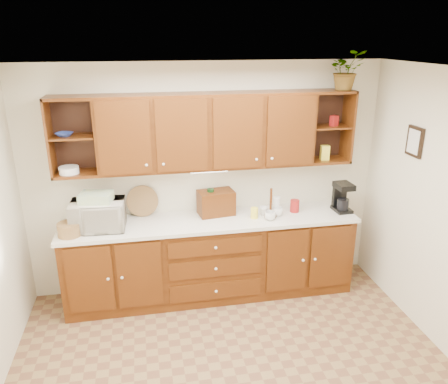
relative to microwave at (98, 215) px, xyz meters
name	(u,v)px	position (x,y,z in m)	size (l,w,h in m)	color
floor	(238,383)	(1.19, -1.42, -1.09)	(4.00, 4.00, 0.00)	olive
ceiling	(243,75)	(1.19, -1.42, 1.51)	(4.00, 4.00, 0.00)	white
back_wall	(206,180)	(1.19, 0.33, 0.21)	(4.00, 4.00, 0.00)	beige
base_cabinets	(211,258)	(1.19, 0.03, -0.64)	(3.20, 0.60, 0.90)	#3C1A06
countertop	(211,221)	(1.19, 0.02, -0.17)	(3.24, 0.64, 0.04)	silver
upper_cabinets	(209,131)	(1.20, 0.17, 0.80)	(3.20, 0.33, 0.80)	#3C1A06
undercabinet_light	(209,171)	(1.19, 0.12, 0.38)	(0.40, 0.05, 0.03)	white
framed_picture	(415,142)	(3.17, -0.52, 0.76)	(0.03, 0.24, 0.30)	black
wicker_basket	(69,229)	(-0.28, -0.12, -0.08)	(0.23, 0.23, 0.13)	olive
microwave	(98,215)	(0.00, 0.00, 0.00)	(0.54, 0.37, 0.30)	beige
towel_stack	(96,197)	(0.00, 0.00, 0.20)	(0.32, 0.23, 0.09)	#DFDB69
wine_bottle	(211,202)	(1.21, 0.16, 0.00)	(0.08, 0.08, 0.31)	black
woven_tray	(143,215)	(0.46, 0.27, -0.14)	(0.35, 0.35, 0.02)	olive
bread_box	(216,203)	(1.27, 0.16, -0.01)	(0.39, 0.25, 0.27)	#3C1A06
mug_tree	(270,212)	(1.85, -0.03, -0.10)	(0.29, 0.30, 0.33)	#3C1A06
canister_red	(295,206)	(2.16, 0.06, -0.08)	(0.10, 0.10, 0.14)	maroon
canister_white	(277,205)	(1.96, 0.08, -0.06)	(0.08, 0.08, 0.19)	white
canister_yellow	(254,213)	(1.66, -0.04, -0.09)	(0.08, 0.08, 0.12)	yellow
coffee_maker	(342,197)	(2.71, 0.00, 0.01)	(0.19, 0.24, 0.33)	black
bowl_stack	(64,134)	(-0.26, 0.14, 0.83)	(0.16, 0.16, 0.04)	navy
plate_stack	(69,170)	(-0.25, 0.13, 0.46)	(0.20, 0.20, 0.07)	white
pantry_box_yellow	(325,153)	(2.51, 0.13, 0.51)	(0.09, 0.07, 0.16)	yellow
pantry_box_red	(334,121)	(2.60, 0.14, 0.87)	(0.08, 0.07, 0.11)	maroon
potted_plant	(346,70)	(2.68, 0.12, 1.41)	(0.37, 0.32, 0.41)	#999999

